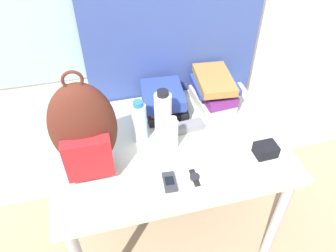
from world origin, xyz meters
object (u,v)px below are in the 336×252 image
object	(u,v)px
cell_phone	(170,182)
sunglasses_case	(188,127)
sunscreen_bottle	(173,134)
backpack	(84,131)
book_stack_center	(213,90)
book_stack_left	(163,101)
water_bottle	(139,122)
sports_bottle	(163,116)
wristwatch	(195,177)
camera_pouch	(266,150)

from	to	relation	value
cell_phone	sunglasses_case	xyz separation A→B (m)	(0.17, 0.30, 0.01)
sunscreen_bottle	backpack	bearing A→B (deg)	-177.46
backpack	book_stack_center	bearing A→B (deg)	22.84
book_stack_left	water_bottle	xyz separation A→B (m)	(-0.15, -0.17, 0.03)
book_stack_left	sports_bottle	size ratio (longest dim) A/B	0.96
sunscreen_bottle	wristwatch	bearing A→B (deg)	-78.42
sunglasses_case	sunscreen_bottle	bearing A→B (deg)	-136.42
cell_phone	wristwatch	bearing A→B (deg)	0.03
sunglasses_case	camera_pouch	size ratio (longest dim) A/B	1.58
book_stack_left	sunglasses_case	distance (m)	0.19
camera_pouch	backpack	bearing A→B (deg)	170.19
backpack	book_stack_center	xyz separation A→B (m)	(0.66, 0.28, -0.11)
water_bottle	wristwatch	bearing A→B (deg)	-59.20
book_stack_left	camera_pouch	world-z (taller)	book_stack_left
sunscreen_bottle	cell_phone	bearing A→B (deg)	-108.88
book_stack_center	water_bottle	size ratio (longest dim) A/B	1.33
book_stack_center	sports_bottle	size ratio (longest dim) A/B	1.10
book_stack_left	wristwatch	distance (m)	0.47
sunglasses_case	sports_bottle	bearing A→B (deg)	-173.74
backpack	cell_phone	xyz separation A→B (m)	(0.30, -0.18, -0.19)
book_stack_center	water_bottle	bearing A→B (deg)	-158.33
book_stack_center	sunscreen_bottle	xyz separation A→B (m)	(-0.29, -0.26, -0.01)
book_stack_left	water_bottle	distance (m)	0.23
book_stack_center	wristwatch	distance (m)	0.53
book_stack_center	water_bottle	xyz separation A→B (m)	(-0.42, -0.17, 0.01)
water_bottle	camera_pouch	bearing A→B (deg)	-24.81
camera_pouch	wristwatch	distance (m)	0.35
water_bottle	sunscreen_bottle	bearing A→B (deg)	-35.00
sunglasses_case	camera_pouch	xyz separation A→B (m)	(0.29, -0.24, 0.01)
book_stack_left	sunglasses_case	xyz separation A→B (m)	(0.08, -0.17, -0.05)
sports_bottle	wristwatch	distance (m)	0.31
sports_bottle	backpack	bearing A→B (deg)	-163.88
book_stack_center	cell_phone	world-z (taller)	book_stack_center
sports_bottle	sunscreen_bottle	size ratio (longest dim) A/B	1.48
book_stack_center	sunglasses_case	size ratio (longest dim) A/B	1.88
book_stack_left	sports_bottle	world-z (taller)	sports_bottle
camera_pouch	wristwatch	xyz separation A→B (m)	(-0.35, -0.05, -0.02)
backpack	sunglasses_case	world-z (taller)	backpack
backpack	wristwatch	size ratio (longest dim) A/B	5.17
sunscreen_bottle	wristwatch	world-z (taller)	sunscreen_bottle
camera_pouch	wristwatch	bearing A→B (deg)	-171.63
wristwatch	sunglasses_case	bearing A→B (deg)	78.24
book_stack_left	sunscreen_bottle	xyz separation A→B (m)	(-0.02, -0.26, 0.01)
sunscreen_bottle	book_stack_left	bearing A→B (deg)	85.88
backpack	sunglasses_case	distance (m)	0.52
water_bottle	sports_bottle	xyz separation A→B (m)	(0.11, -0.01, 0.02)
sports_bottle	sunglasses_case	size ratio (longest dim) A/B	1.70
water_bottle	sunglasses_case	world-z (taller)	water_bottle
cell_phone	camera_pouch	distance (m)	0.46
backpack	sports_bottle	world-z (taller)	backpack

